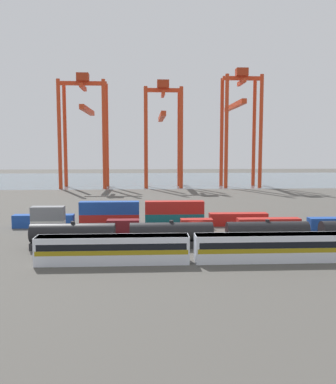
{
  "coord_description": "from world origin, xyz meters",
  "views": [
    {
      "loc": [
        -9.27,
        -75.72,
        15.91
      ],
      "look_at": [
        -3.27,
        37.92,
        4.04
      ],
      "focal_mm": 38.82,
      "sensor_mm": 36.0,
      "label": 1
    }
  ],
  "objects_px": {
    "shipping_container_4": "(269,225)",
    "gantry_crane_west": "(85,120)",
    "gantry_crane_east": "(239,117)",
    "gantry_crane_central": "(163,124)",
    "shipping_container_0": "(48,227)",
    "freight_tank_row": "(267,233)",
    "shipping_container_10": "(110,220)",
    "passenger_train": "(192,247)"
  },
  "relations": [
    {
      "from": "shipping_container_4",
      "to": "gantry_crane_west",
      "type": "height_order",
      "value": "gantry_crane_west"
    },
    {
      "from": "gantry_crane_east",
      "to": "gantry_crane_central",
      "type": "bearing_deg",
      "value": 179.36
    },
    {
      "from": "gantry_crane_west",
      "to": "shipping_container_4",
      "type": "bearing_deg",
      "value": -63.37
    },
    {
      "from": "passenger_train",
      "to": "shipping_container_4",
      "type": "relative_size",
      "value": 3.57
    },
    {
      "from": "passenger_train",
      "to": "gantry_crane_east",
      "type": "bearing_deg",
      "value": 74.41
    },
    {
      "from": "shipping_container_4",
      "to": "shipping_container_10",
      "type": "bearing_deg",
      "value": 167.72
    },
    {
      "from": "gantry_crane_west",
      "to": "gantry_crane_east",
      "type": "xyz_separation_m",
      "value": [
        64.87,
        0.49,
        1.49
      ]
    },
    {
      "from": "gantry_crane_central",
      "to": "shipping_container_0",
      "type": "bearing_deg",
      "value": -104.51
    },
    {
      "from": "passenger_train",
      "to": "shipping_container_10",
      "type": "distance_m",
      "value": 30.92
    },
    {
      "from": "passenger_train",
      "to": "freight_tank_row",
      "type": "distance_m",
      "value": 16.19
    },
    {
      "from": "freight_tank_row",
      "to": "gantry_crane_central",
      "type": "relative_size",
      "value": 1.74
    },
    {
      "from": "freight_tank_row",
      "to": "gantry_crane_east",
      "type": "distance_m",
      "value": 114.82
    },
    {
      "from": "shipping_container_0",
      "to": "shipping_container_4",
      "type": "height_order",
      "value": "same"
    },
    {
      "from": "freight_tank_row",
      "to": "shipping_container_0",
      "type": "relative_size",
      "value": 12.64
    },
    {
      "from": "passenger_train",
      "to": "shipping_container_0",
      "type": "xyz_separation_m",
      "value": [
        -24.73,
        20.84,
        -0.84
      ]
    },
    {
      "from": "passenger_train",
      "to": "shipping_container_0",
      "type": "distance_m",
      "value": 32.36
    },
    {
      "from": "shipping_container_10",
      "to": "gantry_crane_central",
      "type": "xyz_separation_m",
      "value": [
        14.62,
        91.59,
        25.05
      ]
    },
    {
      "from": "shipping_container_0",
      "to": "shipping_container_4",
      "type": "bearing_deg",
      "value": 0.0
    },
    {
      "from": "shipping_container_10",
      "to": "shipping_container_0",
      "type": "bearing_deg",
      "value": -148.05
    },
    {
      "from": "freight_tank_row",
      "to": "gantry_crane_central",
      "type": "bearing_deg",
      "value": 96.58
    },
    {
      "from": "shipping_container_10",
      "to": "gantry_crane_east",
      "type": "distance_m",
      "value": 106.43
    },
    {
      "from": "gantry_crane_east",
      "to": "passenger_train",
      "type": "bearing_deg",
      "value": -105.59
    },
    {
      "from": "gantry_crane_west",
      "to": "gantry_crane_central",
      "type": "relative_size",
      "value": 1.06
    },
    {
      "from": "shipping_container_4",
      "to": "gantry_crane_central",
      "type": "bearing_deg",
      "value": 99.49
    },
    {
      "from": "shipping_container_0",
      "to": "gantry_crane_east",
      "type": "xyz_separation_m",
      "value": [
        57.89,
        97.99,
        28.13
      ]
    },
    {
      "from": "freight_tank_row",
      "to": "gantry_crane_west",
      "type": "relative_size",
      "value": 1.65
    },
    {
      "from": "freight_tank_row",
      "to": "gantry_crane_east",
      "type": "xyz_separation_m",
      "value": [
        19.74,
        109.76,
        27.33
      ]
    },
    {
      "from": "passenger_train",
      "to": "gantry_crane_west",
      "type": "distance_m",
      "value": 125.2
    },
    {
      "from": "shipping_container_10",
      "to": "shipping_container_4",
      "type": "bearing_deg",
      "value": -12.28
    },
    {
      "from": "freight_tank_row",
      "to": "shipping_container_10",
      "type": "xyz_separation_m",
      "value": [
        -27.31,
        18.54,
        -0.8
      ]
    },
    {
      "from": "shipping_container_0",
      "to": "freight_tank_row",
      "type": "bearing_deg",
      "value": -17.15
    },
    {
      "from": "passenger_train",
      "to": "shipping_container_0",
      "type": "bearing_deg",
      "value": 139.88
    },
    {
      "from": "shipping_container_4",
      "to": "gantry_crane_west",
      "type": "bearing_deg",
      "value": 116.63
    },
    {
      "from": "shipping_container_4",
      "to": "gantry_crane_central",
      "type": "distance_m",
      "value": 102.81
    },
    {
      "from": "shipping_container_4",
      "to": "gantry_crane_east",
      "type": "relative_size",
      "value": 0.25
    },
    {
      "from": "passenger_train",
      "to": "shipping_container_0",
      "type": "height_order",
      "value": "passenger_train"
    },
    {
      "from": "freight_tank_row",
      "to": "gantry_crane_west",
      "type": "distance_m",
      "value": 121.02
    },
    {
      "from": "shipping_container_4",
      "to": "gantry_crane_west",
      "type": "relative_size",
      "value": 0.26
    },
    {
      "from": "shipping_container_4",
      "to": "gantry_crane_east",
      "type": "bearing_deg",
      "value": 80.73
    },
    {
      "from": "passenger_train",
      "to": "shipping_container_4",
      "type": "xyz_separation_m",
      "value": [
        17.17,
        20.84,
        -0.84
      ]
    },
    {
      "from": "freight_tank_row",
      "to": "gantry_crane_east",
      "type": "bearing_deg",
      "value": 79.8
    },
    {
      "from": "shipping_container_0",
      "to": "shipping_container_4",
      "type": "distance_m",
      "value": 41.9
    }
  ]
}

